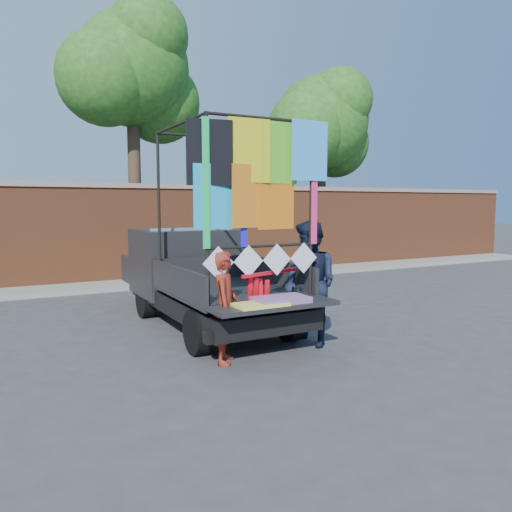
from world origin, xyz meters
name	(u,v)px	position (x,y,z in m)	size (l,w,h in m)	color
ground	(221,355)	(0.00, 0.00, 0.00)	(90.00, 90.00, 0.00)	#38383A
brick_wall	(110,233)	(0.00, 7.00, 1.33)	(30.00, 0.45, 2.61)	brown
curb	(117,285)	(0.00, 6.30, 0.06)	(30.00, 1.20, 0.12)	gray
tree_mid	(134,74)	(1.02, 8.12, 5.70)	(4.20, 3.30, 7.73)	#38281C
tree_right	(323,125)	(7.52, 8.12, 4.75)	(4.20, 3.30, 6.62)	#38281C
pickup_truck	(195,275)	(0.47, 2.18, 0.81)	(2.04, 5.12, 3.22)	black
woman	(225,307)	(-0.09, -0.33, 0.74)	(0.54, 0.36, 1.49)	maroon
man	(310,284)	(1.36, -0.18, 0.92)	(0.89, 0.70, 1.84)	black
streamer_bundle	(263,289)	(0.52, -0.27, 0.93)	(1.01, 0.37, 0.71)	red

